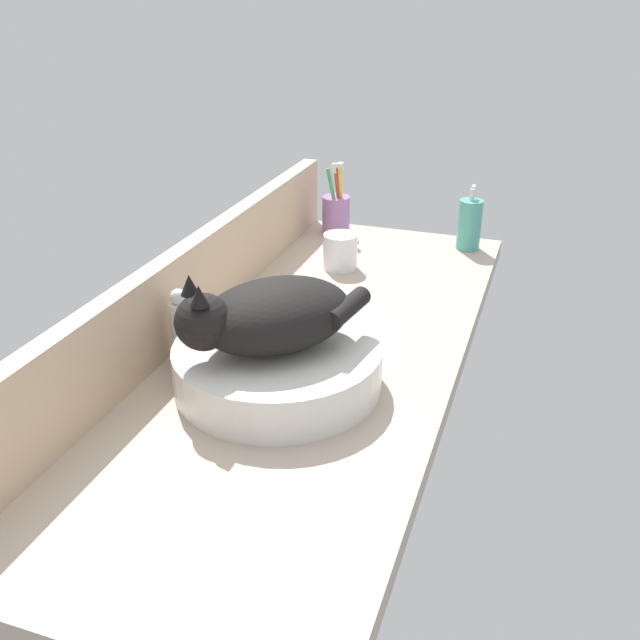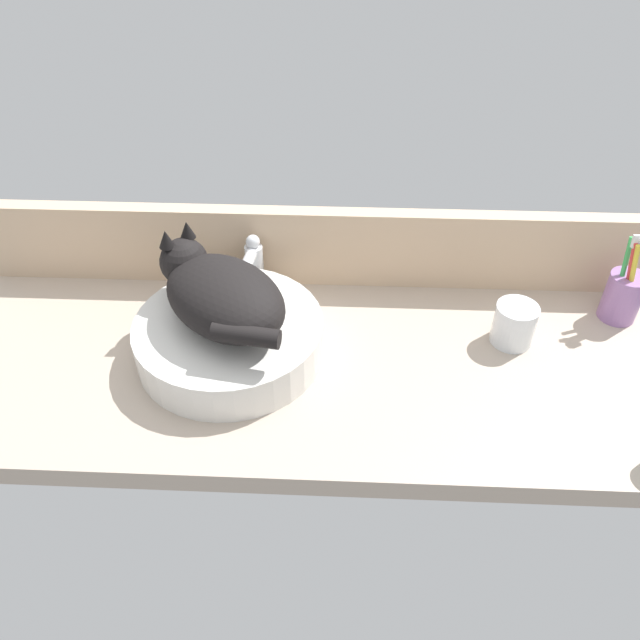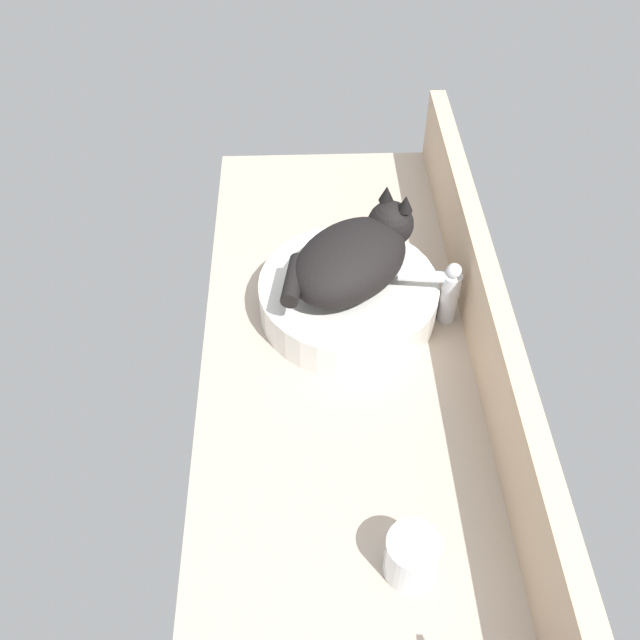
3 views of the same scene
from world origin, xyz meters
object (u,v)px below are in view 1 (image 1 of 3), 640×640
Objects in this scene: cat at (268,315)px; water_glass at (340,254)px; faucet at (186,324)px; sink_basin at (278,366)px; soap_dispenser at (469,224)px; toothbrush_cup at (336,214)px.

water_glass is (53.04, 4.83, -9.67)cm from cat.
sink_basin is at bearing -97.19° from faucet.
soap_dispenser is 1.92× the size of water_glass.
water_glass reaches higher than sink_basin.
cat is (-1.04, 0.89, 9.45)cm from sink_basin.
sink_basin is 1.81× the size of toothbrush_cup.
water_glass is at bearing -159.88° from toothbrush_cup.
soap_dispenser reaches higher than sink_basin.
faucet is 81.09cm from soap_dispenser.
toothbrush_cup is (74.03, 13.79, 1.67)cm from sink_basin.
water_glass is at bearing 6.27° from sink_basin.
sink_basin is at bearing -40.47° from cat.
toothbrush_cup is (75.07, 12.90, -7.78)cm from cat.
soap_dispenser is 33.78cm from toothbrush_cup.
water_glass is (51.99, 5.71, -0.22)cm from sink_basin.
sink_basin is at bearing 164.89° from soap_dispenser.
water_glass is at bearing -13.48° from faucet.
faucet is at bearing 152.35° from soap_dispenser.
cat is 1.93× the size of soap_dispenser.
toothbrush_cup reaches higher than sink_basin.
cat reaches higher than sink_basin.
cat is 1.59× the size of toothbrush_cup.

